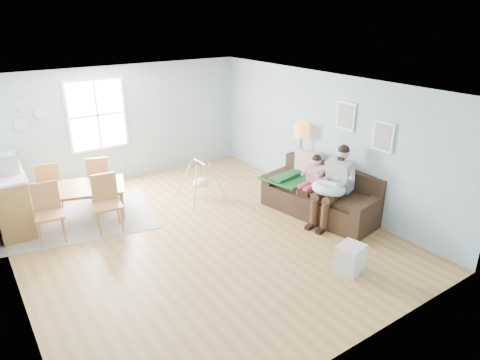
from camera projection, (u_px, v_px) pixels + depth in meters
room at (194, 104)px, 6.93m from camera, size 8.40×9.40×3.90m
window at (97, 115)px, 9.55m from camera, size 1.32×0.08×1.62m
pictures at (364, 126)px, 7.90m from camera, size 0.05×1.34×0.74m
wall_plates at (27, 115)px, 8.76m from camera, size 0.67×0.02×0.66m
sofa at (323, 198)px, 8.58m from camera, size 1.39×2.47×0.94m
green_throw at (290, 177)px, 8.93m from camera, size 1.22×1.11×0.04m
beige_pillow at (307, 163)px, 8.95m from camera, size 0.25×0.57×0.55m
father at (334, 183)px, 8.09m from camera, size 1.10×0.63×1.50m
nursing_pillow at (329, 188)px, 8.00m from camera, size 0.75×0.74×0.26m
infant at (327, 184)px, 7.99m from camera, size 0.27×0.40×0.15m
toddler at (312, 174)px, 8.50m from camera, size 0.64×0.39×0.95m
floor_lamp at (301, 136)px, 9.14m from camera, size 0.32×0.32×1.60m
storage_cube at (350, 258)px, 6.70m from camera, size 0.47×0.44×0.45m
rug at (80, 217)px, 8.49m from camera, size 3.13×2.62×0.01m
dining_table at (78, 203)px, 8.37m from camera, size 2.04×1.51×0.64m
chair_sw at (48, 208)px, 7.51m from camera, size 0.53×0.53×1.05m
chair_se at (106, 198)px, 7.86m from camera, size 0.55×0.55×1.07m
chair_nw at (49, 182)px, 8.68m from camera, size 0.52×0.52×1.01m
chair_ne at (99, 176)px, 9.03m from camera, size 0.58×0.58×1.01m
counter at (9, 195)px, 8.12m from camera, size 0.66×2.04×1.13m
monitor at (4, 164)px, 7.55m from camera, size 0.41×0.39×0.36m
baby_swing at (200, 182)px, 9.24m from camera, size 0.84×0.85×0.85m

